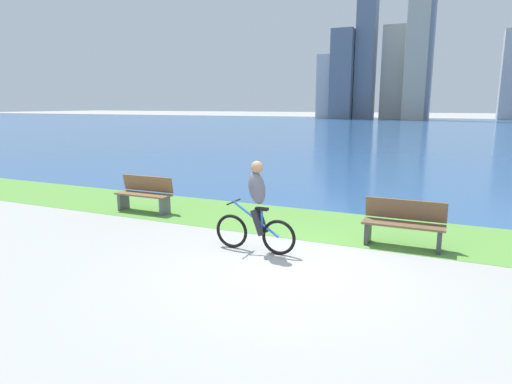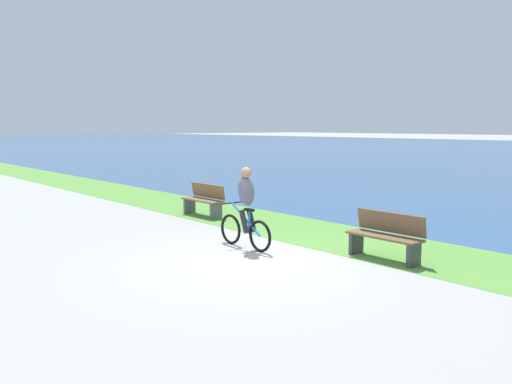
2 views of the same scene
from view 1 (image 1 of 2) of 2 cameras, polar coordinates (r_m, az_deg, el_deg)
ground_plane at (r=7.38m, az=4.79°, el=-10.05°), size 300.00×300.00×0.00m
grass_strip_bayside at (r=10.03m, az=10.43°, el=-4.39°), size 120.00×2.61×0.01m
bay_water_surface at (r=53.28m, az=22.19°, el=7.57°), size 300.00×84.95×0.00m
cyclist_lead at (r=8.01m, az=0.04°, el=-2.00°), size 1.60×0.52×1.69m
bench_near_path at (r=11.50m, az=-14.22°, el=-0.25°), size 1.50×0.47×0.90m
bench_far_along_path at (r=8.85m, az=18.58°, el=-3.92°), size 1.50×0.47×0.90m
city_skyline_far_shore at (r=86.50m, az=22.50°, el=15.14°), size 46.15×11.39×27.78m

